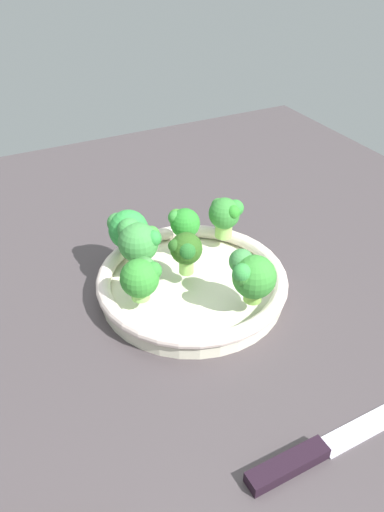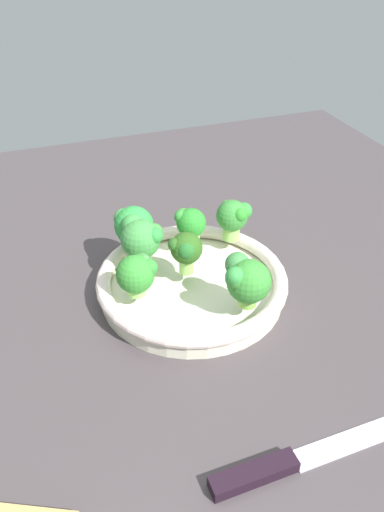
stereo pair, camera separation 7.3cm
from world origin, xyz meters
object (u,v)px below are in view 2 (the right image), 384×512
(broccoli_floret_0, at_px, (186,250))
(broccoli_floret_1, at_px, (189,223))
(broccoli_floret_5, at_px, (141,237))
(broccoli_floret_4, at_px, (245,279))
(broccoli_floret_2, at_px, (137,272))
(knife, at_px, (294,460))
(broccoli_floret_6, at_px, (233,216))
(bowl, at_px, (192,283))
(broccoli_floret_3, at_px, (133,225))

(broccoli_floret_0, xyz_separation_m, broccoli_floret_1, (-0.03, -0.07, -0.00))
(broccoli_floret_5, bearing_deg, broccoli_floret_4, 126.26)
(broccoli_floret_0, bearing_deg, broccoli_floret_5, -42.62)
(broccoli_floret_2, height_order, knife, broccoli_floret_2)
(broccoli_floret_0, distance_m, broccoli_floret_6, 0.12)
(broccoli_floret_5, distance_m, broccoli_floret_6, 0.16)
(bowl, xyz_separation_m, broccoli_floret_6, (-0.09, -0.07, 0.06))
(broccoli_floret_6, xyz_separation_m, knife, (0.09, 0.37, -0.07))
(broccoli_floret_1, bearing_deg, broccoli_floret_4, 96.86)
(broccoli_floret_1, xyz_separation_m, broccoli_floret_2, (0.11, 0.09, -0.00))
(broccoli_floret_3, xyz_separation_m, broccoli_floret_5, (-0.00, 0.04, 0.00))
(bowl, relative_size, broccoli_floret_2, 4.71)
(broccoli_floret_1, bearing_deg, broccoli_floret_5, 15.91)
(broccoli_floret_1, xyz_separation_m, knife, (0.02, 0.38, -0.07))
(broccoli_floret_4, bearing_deg, broccoli_floret_2, -29.66)
(broccoli_floret_0, distance_m, knife, 0.32)
(bowl, distance_m, broccoli_floret_0, 0.06)
(broccoli_floret_1, relative_size, broccoli_floret_5, 0.86)
(bowl, height_order, knife, bowl)
(broccoli_floret_4, bearing_deg, knife, 80.08)
(broccoli_floret_4, distance_m, broccoli_floret_6, 0.16)
(broccoli_floret_2, xyz_separation_m, broccoli_floret_3, (-0.02, -0.11, 0.01))
(bowl, height_order, broccoli_floret_1, broccoli_floret_1)
(broccoli_floret_5, bearing_deg, knife, 100.55)
(broccoli_floret_1, distance_m, knife, 0.39)
(broccoli_floret_2, relative_size, knife, 0.23)
(broccoli_floret_6, relative_size, knife, 0.25)
(broccoli_floret_6, bearing_deg, broccoli_floret_3, -9.58)
(broccoli_floret_2, distance_m, broccoli_floret_4, 0.15)
(broccoli_floret_3, bearing_deg, bowl, 124.10)
(bowl, distance_m, broccoli_floret_3, 0.13)
(broccoli_floret_1, bearing_deg, broccoli_floret_2, 40.66)
(broccoli_floret_0, bearing_deg, broccoli_floret_3, -58.63)
(bowl, xyz_separation_m, broccoli_floret_2, (0.09, 0.02, 0.05))
(broccoli_floret_2, bearing_deg, broccoli_floret_4, 150.34)
(broccoli_floret_0, height_order, broccoli_floret_4, broccoli_floret_4)
(broccoli_floret_0, relative_size, broccoli_floret_3, 0.92)
(bowl, height_order, broccoli_floret_2, broccoli_floret_2)
(broccoli_floret_2, bearing_deg, broccoli_floret_1, -139.34)
(broccoli_floret_2, relative_size, broccoli_floret_5, 0.83)
(knife, bearing_deg, broccoli_floret_5, -79.45)
(broccoli_floret_4, xyz_separation_m, knife, (0.04, 0.21, -0.08))
(broccoli_floret_3, distance_m, broccoli_floret_4, 0.21)
(broccoli_floret_2, bearing_deg, broccoli_floret_5, -109.23)
(broccoli_floret_4, height_order, broccoli_floret_6, broccoli_floret_4)
(broccoli_floret_1, xyz_separation_m, broccoli_floret_5, (0.08, 0.02, 0.01))
(broccoli_floret_1, relative_size, knife, 0.23)
(broccoli_floret_1, height_order, broccoli_floret_4, broccoli_floret_4)
(bowl, distance_m, broccoli_floret_1, 0.10)
(bowl, relative_size, broccoli_floret_6, 4.21)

